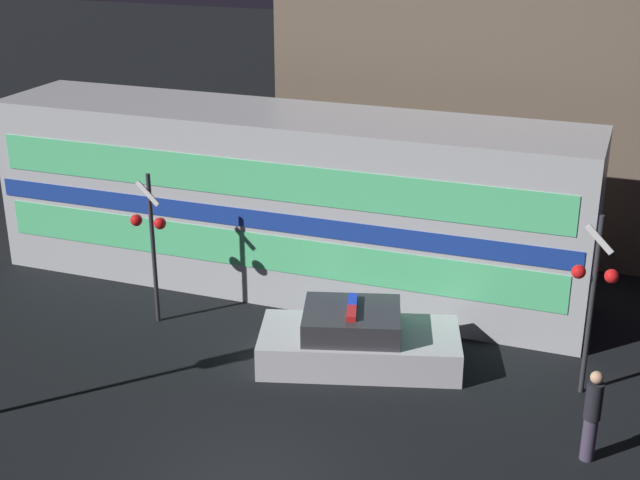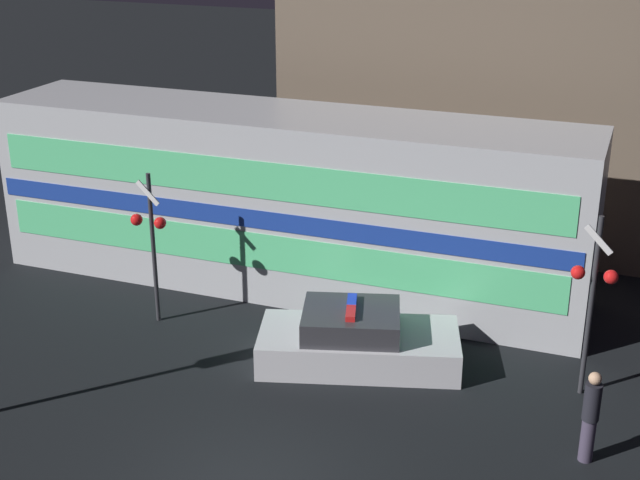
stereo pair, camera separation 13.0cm
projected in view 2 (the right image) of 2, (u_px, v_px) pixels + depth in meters
The scene contains 6 objects.
train at pixel (287, 201), 22.46m from camera, with size 15.12×3.01×4.52m.
police_car at pixel (357, 341), 19.17m from camera, with size 4.66×3.07×1.39m.
pedestrian at pixel (590, 416), 15.73m from camera, with size 0.30×0.30×1.80m.
crossing_signal_near at pixel (593, 289), 17.28m from camera, with size 0.89×0.33×3.84m.
crossing_signal_far at pixel (151, 233), 20.37m from camera, with size 0.89×0.33×3.66m.
building_left at pixel (492, 56), 26.31m from camera, with size 10.99×6.79×9.97m.
Camera 2 is at (5.61, -11.29, 9.61)m, focal length 50.00 mm.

